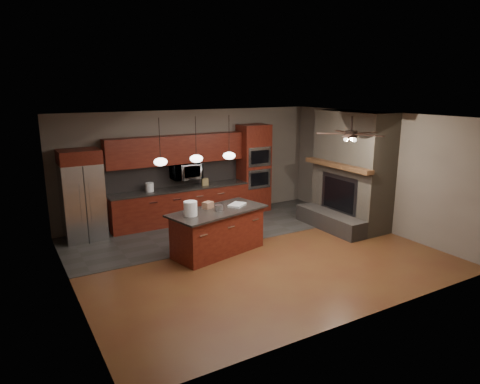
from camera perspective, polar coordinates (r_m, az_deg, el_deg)
ground at (r=8.97m, az=1.64°, el=-8.15°), size 7.00×7.00×0.00m
ceiling at (r=8.34m, az=1.77°, el=10.00°), size 7.00×6.00×0.02m
back_wall at (r=11.15m, az=-6.46°, el=3.65°), size 7.00×0.02×2.80m
right_wall at (r=10.77m, az=17.76°, el=2.71°), size 0.02×6.00×2.80m
left_wall at (r=7.38m, az=-22.09°, el=-2.58°), size 0.02×6.00×2.80m
slate_tile_patch at (r=10.44m, az=-3.58°, el=-4.91°), size 7.00×2.40×0.01m
fireplace_column at (r=10.73m, az=14.48°, el=2.33°), size 1.30×2.10×2.80m
back_cabinetry at (r=10.84m, az=-8.13°, el=0.57°), size 3.59×0.64×2.20m
oven_tower at (r=11.70m, az=1.83°, el=3.17°), size 0.80×0.63×2.38m
microwave at (r=10.84m, az=-7.24°, el=2.79°), size 0.73×0.41×0.50m
refrigerator at (r=10.08m, az=-20.28°, el=-0.43°), size 0.87×0.75×2.04m
kitchen_island at (r=8.86m, az=-2.95°, el=-5.22°), size 2.20×1.38×0.92m
white_bucket at (r=8.35m, az=-6.62°, el=-2.21°), size 0.29×0.29×0.28m
paint_can at (r=8.68m, az=-2.84°, el=-2.11°), size 0.17×0.17×0.11m
paint_tray at (r=9.02m, az=-0.38°, el=-1.71°), size 0.47×0.44×0.04m
cardboard_box at (r=8.84m, az=-4.31°, el=-1.75°), size 0.26×0.23×0.13m
counter_bucket at (r=10.52m, az=-11.95°, el=0.64°), size 0.24×0.24×0.22m
counter_box at (r=11.00m, az=-4.70°, el=1.36°), size 0.18×0.15×0.18m
pendant_left at (r=8.35m, az=-10.55°, el=4.01°), size 0.26×0.26×0.92m
pendant_center at (r=8.63m, az=-5.85°, el=4.48°), size 0.26×0.26×0.92m
pendant_right at (r=8.96m, az=-1.46°, el=4.89°), size 0.26×0.26×0.92m
ceiling_fan at (r=8.85m, az=14.60°, el=7.57°), size 1.27×1.33×0.41m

